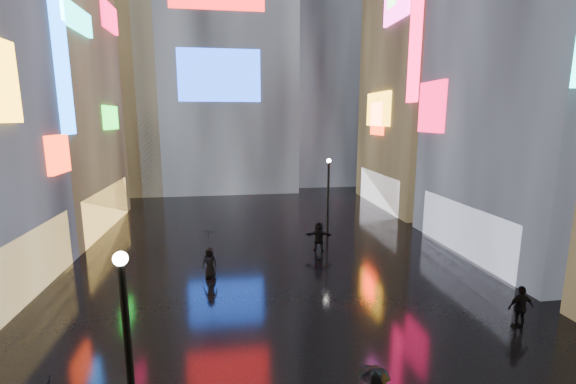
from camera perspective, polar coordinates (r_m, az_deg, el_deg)
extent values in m
plane|color=black|center=(24.15, -2.89, -8.15)|extent=(140.00, 140.00, 0.00)
cube|color=#FFC659|center=(19.97, -34.96, -9.75)|extent=(0.20, 10.00, 3.00)
cube|color=#FF2B0C|center=(22.81, -30.91, 4.81)|extent=(0.25, 2.24, 1.94)
cube|color=#146BFF|center=(24.51, -30.56, 16.77)|extent=(0.25, 1.40, 8.00)
cube|color=black|center=(32.01, -35.36, 14.55)|extent=(10.00, 12.00, 22.00)
cube|color=#FFC659|center=(30.73, -25.22, -2.15)|extent=(0.20, 10.00, 3.00)
cube|color=#1BF829|center=(31.74, -24.80, 9.97)|extent=(0.25, 3.00, 1.71)
cube|color=#1AFFEE|center=(27.37, -28.99, 21.69)|extent=(0.25, 4.84, 1.37)
cube|color=#FF0C41|center=(34.37, -24.93, 22.41)|extent=(0.25, 3.32, 1.94)
cube|color=white|center=(24.65, 24.59, -5.11)|extent=(0.20, 9.00, 3.00)
cube|color=#FF0C41|center=(27.22, 20.53, 11.70)|extent=(0.25, 2.99, 3.26)
cube|color=#FF0C41|center=(30.40, 18.44, 21.98)|extent=(0.25, 1.40, 10.00)
cube|color=black|center=(37.97, 21.46, 19.44)|extent=(10.00, 12.00, 28.00)
cube|color=white|center=(35.91, 13.30, 0.35)|extent=(0.20, 9.00, 3.00)
cube|color=#FFAD19|center=(35.56, 13.23, 11.85)|extent=(0.25, 4.92, 2.91)
cube|color=#FF2B0C|center=(35.66, 13.10, 10.54)|extent=(0.25, 2.63, 2.87)
cube|color=#194CFF|center=(39.85, -10.14, 16.65)|extent=(8.00, 0.20, 5.00)
cube|color=black|center=(50.84, 4.56, 21.17)|extent=(12.00, 12.00, 34.00)
cube|color=black|center=(46.53, -24.27, 16.27)|extent=(10.00, 10.00, 26.00)
cylinder|color=black|center=(9.76, -22.36, -23.29)|extent=(0.16, 0.16, 5.00)
sphere|color=white|center=(8.63, -23.59, -9.04)|extent=(0.30, 0.30, 0.30)
cylinder|color=black|center=(26.63, 5.97, -0.82)|extent=(0.16, 0.16, 5.00)
sphere|color=white|center=(26.24, 6.08, 4.64)|extent=(0.30, 0.30, 0.30)
imported|color=black|center=(17.54, 31.22, -14.39)|extent=(1.00, 0.46, 1.68)
imported|color=black|center=(19.89, -11.50, -10.23)|extent=(0.88, 0.71, 1.55)
imported|color=black|center=(23.26, 4.60, -6.61)|extent=(1.73, 0.88, 1.78)
imported|color=black|center=(9.70, 12.55, -25.50)|extent=(0.97, 0.97, 0.61)
imported|color=black|center=(19.48, -11.64, -6.80)|extent=(1.35, 1.36, 0.95)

